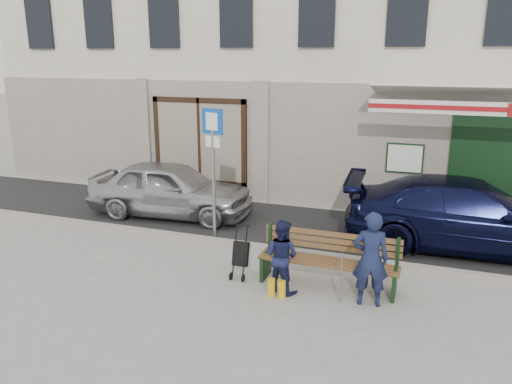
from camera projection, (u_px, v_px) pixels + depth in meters
The scene contains 11 objects.
ground at pixel (244, 282), 8.80m from camera, with size 80.00×80.00×0.00m, color #9E9991.
asphalt_lane at pixel (292, 227), 11.61m from camera, with size 60.00×3.20×0.01m, color #282828.
curb at pixel (271, 249), 10.14m from camera, with size 60.00×0.18×0.12m, color #9E9384.
building at pixel (344, 17), 15.15m from camera, with size 20.00×8.27×10.00m.
car_silver at pixel (171, 189), 12.27m from camera, with size 1.62×4.04×1.38m, color #AFAFB4.
car_navy at pixel (469, 215), 10.13m from camera, with size 2.02×4.98×1.44m, color black.
parking_sign at pixel (213, 153), 10.32m from camera, with size 0.51×0.16×2.82m.
bench at pixel (325, 261), 8.54m from camera, with size 2.40×1.17×0.98m.
man at pixel (370, 259), 7.81m from camera, with size 0.57×0.37×1.55m, color #161E3D.
woman at pixel (282, 256), 8.31m from camera, with size 0.61×0.48×1.26m, color #151A3C.
stroller at pixel (241, 255), 8.90m from camera, with size 0.28×0.40×0.95m.
Camera 1 is at (2.93, -7.51, 3.86)m, focal length 35.00 mm.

